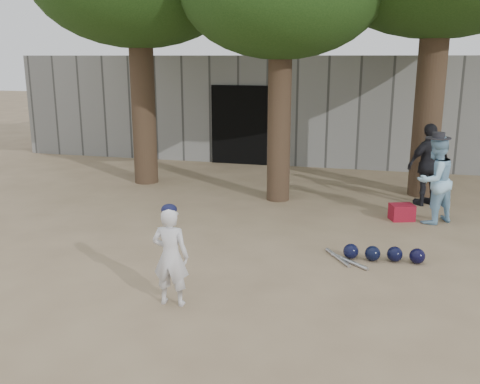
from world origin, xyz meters
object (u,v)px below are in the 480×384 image
(boy_player, at_px, (171,256))
(spectator_blue, at_px, (435,180))
(red_bag, at_px, (402,212))
(spectator_dark, at_px, (429,165))

(boy_player, height_order, spectator_blue, spectator_blue)
(spectator_blue, distance_m, red_bag, 0.83)
(spectator_dark, bearing_deg, spectator_blue, 57.18)
(boy_player, distance_m, spectator_blue, 5.50)
(boy_player, xyz_separation_m, spectator_dark, (3.37, 5.59, 0.22))
(boy_player, bearing_deg, red_bag, -125.02)
(red_bag, bearing_deg, spectator_dark, 67.26)
(boy_player, bearing_deg, spectator_blue, -129.69)
(spectator_blue, xyz_separation_m, red_bag, (-0.52, 0.02, -0.65))
(boy_player, height_order, red_bag, boy_player)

